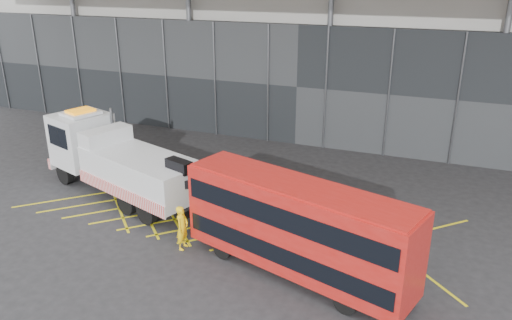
% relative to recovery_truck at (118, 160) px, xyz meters
% --- Properties ---
extents(ground_plane, '(120.00, 120.00, 0.00)m').
position_rel_recovery_truck_xyz_m(ground_plane, '(4.18, 0.09, -1.94)').
color(ground_plane, '#242426').
extents(road_markings, '(21.56, 7.16, 0.01)m').
position_rel_recovery_truck_xyz_m(road_markings, '(6.58, 0.09, -1.94)').
color(road_markings, yellow).
rests_on(road_markings, ground_plane).
extents(construction_building, '(55.00, 23.97, 18.00)m').
position_rel_recovery_truck_xyz_m(construction_building, '(6.11, 18.48, 7.04)').
color(construction_building, gray).
rests_on(construction_building, ground_plane).
extents(recovery_truck, '(11.91, 6.02, 4.20)m').
position_rel_recovery_truck_xyz_m(recovery_truck, '(0.00, 0.00, 0.00)').
color(recovery_truck, black).
rests_on(recovery_truck, ground_plane).
extents(bus_towed, '(9.67, 4.80, 3.85)m').
position_rel_recovery_truck_xyz_m(bus_towed, '(10.97, -3.71, 0.20)').
color(bus_towed, '#AD140F').
rests_on(bus_towed, ground_plane).
extents(worker, '(0.50, 0.74, 1.98)m').
position_rel_recovery_truck_xyz_m(worker, '(5.90, -3.66, -0.95)').
color(worker, yellow).
rests_on(worker, ground_plane).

